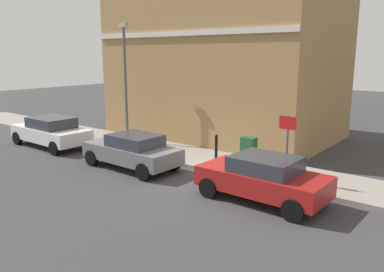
{
  "coord_description": "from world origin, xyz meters",
  "views": [
    {
      "loc": [
        -10.82,
        -7.84,
        4.4
      ],
      "look_at": [
        1.07,
        1.42,
        1.2
      ],
      "focal_mm": 35.96,
      "sensor_mm": 36.0,
      "label": 1
    }
  ],
  "objects_px": {
    "utility_cabinet": "(248,153)",
    "lamppost": "(125,78)",
    "car_grey": "(132,150)",
    "street_sign": "(287,139)",
    "car_red": "(263,178)",
    "bollard_near_cabinet": "(216,146)",
    "car_white": "(51,131)"
  },
  "relations": [
    {
      "from": "utility_cabinet",
      "to": "lamppost",
      "type": "xyz_separation_m",
      "value": [
        0.17,
        7.01,
        2.62
      ]
    },
    {
      "from": "utility_cabinet",
      "to": "lamppost",
      "type": "relative_size",
      "value": 0.2
    },
    {
      "from": "bollard_near_cabinet",
      "to": "lamppost",
      "type": "distance_m",
      "value": 6.02
    },
    {
      "from": "utility_cabinet",
      "to": "bollard_near_cabinet",
      "type": "distance_m",
      "value": 1.58
    },
    {
      "from": "street_sign",
      "to": "car_white",
      "type": "bearing_deg",
      "value": 97.75
    },
    {
      "from": "car_grey",
      "to": "street_sign",
      "type": "xyz_separation_m",
      "value": [
        1.68,
        -5.66,
        0.94
      ]
    },
    {
      "from": "lamppost",
      "to": "car_white",
      "type": "bearing_deg",
      "value": 136.44
    },
    {
      "from": "bollard_near_cabinet",
      "to": "utility_cabinet",
      "type": "bearing_deg",
      "value": -93.63
    },
    {
      "from": "car_white",
      "to": "street_sign",
      "type": "distance_m",
      "value": 11.63
    },
    {
      "from": "car_red",
      "to": "lamppost",
      "type": "relative_size",
      "value": 0.69
    },
    {
      "from": "car_white",
      "to": "car_grey",
      "type": "bearing_deg",
      "value": 179.96
    },
    {
      "from": "street_sign",
      "to": "lamppost",
      "type": "relative_size",
      "value": 0.4
    },
    {
      "from": "car_red",
      "to": "bollard_near_cabinet",
      "type": "distance_m",
      "value": 4.43
    },
    {
      "from": "car_white",
      "to": "lamppost",
      "type": "height_order",
      "value": "lamppost"
    },
    {
      "from": "car_red",
      "to": "utility_cabinet",
      "type": "distance_m",
      "value": 3.22
    },
    {
      "from": "car_grey",
      "to": "car_white",
      "type": "bearing_deg",
      "value": -0.04
    },
    {
      "from": "car_red",
      "to": "utility_cabinet",
      "type": "bearing_deg",
      "value": -51.07
    },
    {
      "from": "car_red",
      "to": "car_white",
      "type": "bearing_deg",
      "value": 1.07
    },
    {
      "from": "car_grey",
      "to": "car_red",
      "type": "bearing_deg",
      "value": -178.39
    },
    {
      "from": "street_sign",
      "to": "car_red",
      "type": "bearing_deg",
      "value": -179.87
    },
    {
      "from": "utility_cabinet",
      "to": "lamppost",
      "type": "distance_m",
      "value": 7.48
    },
    {
      "from": "car_red",
      "to": "street_sign",
      "type": "distance_m",
      "value": 1.88
    },
    {
      "from": "car_white",
      "to": "street_sign",
      "type": "relative_size",
      "value": 1.95
    },
    {
      "from": "car_red",
      "to": "car_white",
      "type": "height_order",
      "value": "car_white"
    },
    {
      "from": "utility_cabinet",
      "to": "bollard_near_cabinet",
      "type": "bearing_deg",
      "value": 86.37
    },
    {
      "from": "lamppost",
      "to": "utility_cabinet",
      "type": "bearing_deg",
      "value": -91.4
    },
    {
      "from": "car_grey",
      "to": "street_sign",
      "type": "distance_m",
      "value": 5.98
    },
    {
      "from": "bollard_near_cabinet",
      "to": "car_grey",
      "type": "bearing_deg",
      "value": 141.79
    },
    {
      "from": "lamppost",
      "to": "car_red",
      "type": "bearing_deg",
      "value": -106.92
    },
    {
      "from": "car_white",
      "to": "bollard_near_cabinet",
      "type": "distance_m",
      "value": 8.36
    },
    {
      "from": "bollard_near_cabinet",
      "to": "lamppost",
      "type": "bearing_deg",
      "value": 89.25
    },
    {
      "from": "car_grey",
      "to": "street_sign",
      "type": "bearing_deg",
      "value": -162.27
    }
  ]
}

